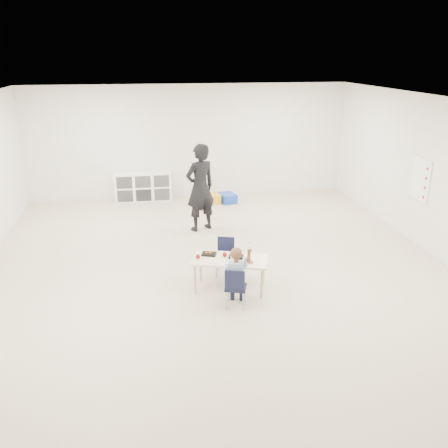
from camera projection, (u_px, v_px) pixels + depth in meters
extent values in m
plane|color=beige|center=(217.00, 268.00, 8.17)|extent=(9.00, 9.00, 0.00)
plane|color=white|center=(216.00, 101.00, 7.21)|extent=(9.00, 9.00, 0.00)
cube|color=white|center=(189.00, 142.00, 11.86)|extent=(8.00, 0.02, 2.80)
cube|color=white|center=(310.00, 352.00, 3.52)|extent=(8.00, 0.02, 2.80)
cube|color=white|center=(441.00, 179.00, 8.32)|extent=(0.02, 9.00, 2.80)
cube|color=#F2E2C2|center=(230.00, 260.00, 7.27)|extent=(1.26, 0.89, 0.03)
cube|color=black|center=(236.00, 257.00, 7.31)|extent=(0.26, 0.22, 0.03)
cube|color=black|center=(209.00, 254.00, 7.40)|extent=(0.26, 0.22, 0.03)
cube|color=white|center=(233.00, 259.00, 7.15)|extent=(0.09, 0.09, 0.10)
ellipsoid|color=tan|center=(249.00, 261.00, 7.12)|extent=(0.09, 0.09, 0.07)
sphere|color=maroon|center=(225.00, 255.00, 7.33)|extent=(0.07, 0.07, 0.07)
sphere|color=maroon|center=(198.00, 257.00, 7.25)|extent=(0.07, 0.07, 0.07)
cube|color=white|center=(143.00, 187.00, 11.83)|extent=(1.40, 0.40, 0.70)
cube|color=white|center=(420.00, 179.00, 8.93)|extent=(0.02, 0.60, 0.80)
imported|color=black|center=(200.00, 188.00, 9.66)|extent=(0.78, 0.68, 1.81)
cube|color=red|center=(203.00, 199.00, 11.64)|extent=(0.42, 0.50, 0.22)
cube|color=gold|center=(214.00, 198.00, 11.75)|extent=(0.38, 0.47, 0.21)
cube|color=#163AAA|center=(227.00, 198.00, 11.72)|extent=(0.45, 0.53, 0.22)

